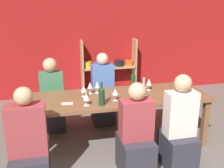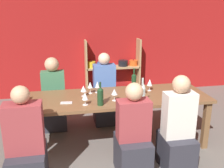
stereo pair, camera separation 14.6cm
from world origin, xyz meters
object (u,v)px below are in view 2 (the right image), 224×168
at_px(wine_glass_white_a, 85,96).
at_px(wine_glass_white_c, 83,89).
at_px(wine_bottle_amber, 142,94).
at_px(person_far_b, 54,102).
at_px(person_near_c, 177,135).
at_px(dining_table, 113,102).
at_px(wine_glass_red_d, 24,92).
at_px(person_near_a, 133,142).
at_px(wine_bottle_green, 100,96).
at_px(wine_glass_white_b, 90,85).
at_px(cell_phone, 66,103).
at_px(wine_glass_red_b, 114,92).
at_px(shelf_unit, 113,76).
at_px(wine_bottle_dark, 134,80).
at_px(wine_glass_red_c, 187,89).
at_px(wine_glass_red_e, 150,83).
at_px(wine_glass_red_f, 144,87).
at_px(person_near_b, 27,152).
at_px(wine_glass_red_a, 97,85).
at_px(person_far_a, 104,97).

xyz_separation_m(wine_glass_white_a, wine_glass_white_c, (0.01, 0.33, -0.01)).
xyz_separation_m(wine_bottle_amber, person_far_b, (-1.14, 1.09, -0.43)).
bearing_deg(wine_glass_white_a, wine_glass_white_c, 88.58).
bearing_deg(person_near_c, dining_table, 132.55).
xyz_separation_m(dining_table, person_near_c, (0.65, -0.71, -0.21)).
bearing_deg(wine_glass_red_d, person_near_a, -31.30).
height_order(wine_glass_white_c, person_far_b, person_far_b).
distance_m(wine_bottle_green, person_far_b, 1.25).
height_order(wine_glass_white_b, person_near_a, person_near_a).
bearing_deg(wine_bottle_green, wine_glass_white_a, 168.40).
distance_m(wine_bottle_amber, person_far_b, 1.64).
bearing_deg(dining_table, cell_phone, -168.09).
bearing_deg(wine_glass_red_b, shelf_unit, 79.50).
bearing_deg(wine_glass_white_a, wine_bottle_green, -11.60).
bearing_deg(wine_bottle_dark, wine_glass_white_a, -144.87).
xyz_separation_m(wine_glass_white_a, person_far_b, (-0.42, 0.97, -0.41)).
relative_size(dining_table, wine_glass_red_c, 16.34).
height_order(wine_glass_red_e, person_near_c, person_near_c).
height_order(wine_glass_red_d, person_near_c, person_near_c).
distance_m(wine_glass_white_b, wine_glass_red_e, 0.88).
distance_m(wine_glass_red_c, person_far_b, 2.09).
bearing_deg(cell_phone, wine_glass_red_d, 160.74).
height_order(wine_glass_white_c, wine_glass_red_e, wine_glass_red_e).
bearing_deg(person_near_a, wine_glass_white_a, 136.32).
relative_size(wine_glass_white_a, wine_glass_red_d, 0.98).
height_order(wine_glass_red_f, person_near_b, person_near_b).
relative_size(wine_bottle_green, wine_glass_white_b, 1.80).
height_order(wine_glass_red_b, wine_glass_red_e, wine_glass_red_e).
xyz_separation_m(dining_table, wine_bottle_dark, (0.38, 0.31, 0.20)).
xyz_separation_m(shelf_unit, wine_glass_white_b, (-0.70, -1.92, 0.43)).
height_order(wine_glass_red_c, person_near_b, person_near_b).
bearing_deg(wine_glass_red_e, person_near_a, -118.94).
xyz_separation_m(wine_glass_red_a, wine_glass_white_c, (-0.21, -0.12, -0.01)).
relative_size(wine_bottle_dark, wine_glass_red_c, 1.89).
relative_size(wine_glass_red_d, person_near_a, 0.15).
relative_size(wine_glass_red_f, person_far_b, 0.13).
height_order(person_near_b, person_far_b, person_near_b).
xyz_separation_m(wine_glass_white_b, wine_glass_white_c, (-0.10, -0.11, -0.01)).
relative_size(dining_table, wine_glass_white_c, 17.26).
bearing_deg(wine_glass_red_f, cell_phone, -171.97).
relative_size(wine_glass_red_e, person_far_a, 0.15).
xyz_separation_m(wine_bottle_green, person_far_a, (0.22, 1.05, -0.41)).
distance_m(wine_glass_white_a, person_far_b, 1.14).
xyz_separation_m(wine_glass_white_a, person_near_c, (1.07, -0.46, -0.41)).
bearing_deg(wine_glass_red_c, wine_glass_white_b, 162.89).
bearing_deg(wine_glass_red_c, person_far_a, 135.42).
distance_m(wine_glass_red_b, cell_phone, 0.64).
bearing_deg(wine_glass_red_e, wine_glass_red_a, 176.19).
xyz_separation_m(dining_table, wine_glass_red_b, (-0.02, -0.17, 0.20)).
relative_size(wine_glass_white_a, wine_glass_red_e, 0.96).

